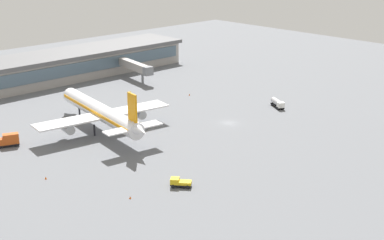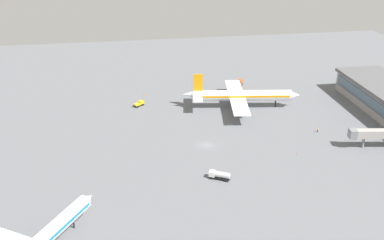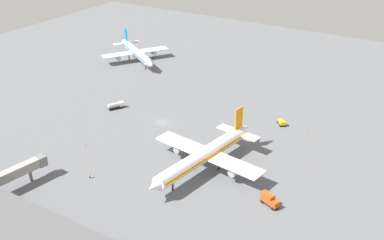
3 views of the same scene
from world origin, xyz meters
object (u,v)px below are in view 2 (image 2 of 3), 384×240
at_px(fuel_truck, 220,175).
at_px(safety_cone_near_gate, 144,95).
at_px(pushback_tractor, 139,104).
at_px(catering_truck, 240,83).
at_px(safety_cone_mid_apron, 297,154).
at_px(ground_crew_worker, 318,130).
at_px(safety_cone_far_side, 187,86).
at_px(airplane_taxiing, 241,96).

distance_m(fuel_truck, safety_cone_near_gate, 73.13).
height_order(pushback_tractor, safety_cone_near_gate, pushback_tractor).
bearing_deg(catering_truck, safety_cone_mid_apron, -156.54).
xyz_separation_m(pushback_tractor, safety_cone_mid_apron, (-49.44, -49.16, -0.67)).
height_order(catering_truck, safety_cone_near_gate, catering_truck).
xyz_separation_m(pushback_tractor, ground_crew_worker, (-35.00, -62.61, -0.12)).
xyz_separation_m(fuel_truck, safety_cone_far_side, (78.52, -2.31, -1.09)).
distance_m(fuel_truck, safety_cone_far_side, 78.56).
distance_m(airplane_taxiing, pushback_tractor, 41.75).
distance_m(catering_truck, safety_cone_near_gate, 44.36).
bearing_deg(safety_cone_mid_apron, fuel_truck, 110.17).
bearing_deg(safety_cone_far_side, safety_cone_mid_apron, -158.92).
xyz_separation_m(catering_truck, safety_cone_mid_apron, (-64.90, -2.27, -1.40)).
xyz_separation_m(safety_cone_near_gate, safety_cone_far_side, (7.61, -20.15, 0.00)).
height_order(catering_truck, fuel_truck, catering_truck).
relative_size(catering_truck, ground_crew_worker, 3.54).
distance_m(pushback_tractor, safety_cone_near_gate, 11.35).
distance_m(safety_cone_near_gate, safety_cone_mid_apron, 76.17).
height_order(catering_truck, safety_cone_mid_apron, catering_truck).
relative_size(fuel_truck, safety_cone_far_side, 10.78).
xyz_separation_m(airplane_taxiing, ground_crew_worker, (-26.50, -21.95, -4.41)).
relative_size(pushback_tractor, ground_crew_worker, 2.75).
bearing_deg(safety_cone_near_gate, catering_truck, -84.21).
height_order(catering_truck, safety_cone_far_side, catering_truck).
xyz_separation_m(safety_cone_mid_apron, safety_cone_far_side, (68.03, 26.23, 0.00)).
xyz_separation_m(ground_crew_worker, safety_cone_mid_apron, (-14.45, 13.45, -0.55)).
distance_m(airplane_taxiing, safety_cone_near_gate, 42.88).
bearing_deg(pushback_tractor, ground_crew_worker, -69.06).
bearing_deg(ground_crew_worker, safety_cone_far_side, 120.62).
relative_size(airplane_taxiing, safety_cone_far_side, 79.19).
height_order(airplane_taxiing, pushback_tractor, airplane_taxiing).
distance_m(airplane_taxiing, safety_cone_far_side, 32.75).
relative_size(airplane_taxiing, safety_cone_near_gate, 79.19).
relative_size(airplane_taxiing, fuel_truck, 7.35).
bearing_deg(safety_cone_far_side, airplane_taxiing, -146.80).
distance_m(catering_truck, safety_cone_mid_apron, 64.95).
bearing_deg(catering_truck, ground_crew_worker, -141.24).
height_order(airplane_taxiing, catering_truck, airplane_taxiing).
distance_m(ground_crew_worker, safety_cone_near_gate, 75.46).
xyz_separation_m(airplane_taxiing, pushback_tractor, (8.50, 40.66, -4.29)).
relative_size(ground_crew_worker, safety_cone_near_gate, 2.78).
distance_m(airplane_taxiing, fuel_truck, 55.33).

